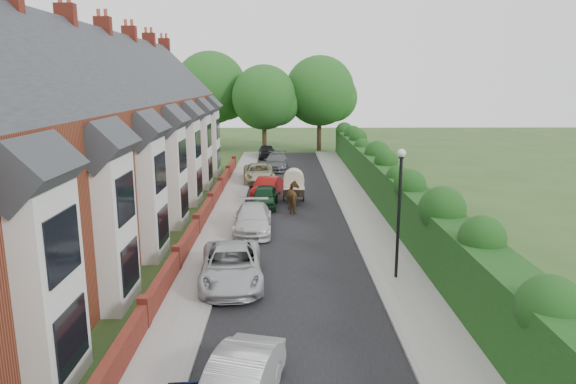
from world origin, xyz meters
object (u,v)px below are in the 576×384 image
car_grey (276,162)px  horse_cart (294,184)px  car_green (264,196)px  car_beige (259,173)px  horse (295,197)px  car_silver_b (231,266)px  car_red (267,187)px  car_black (267,151)px  car_white (253,219)px  lamppost (400,198)px

car_grey → horse_cart: size_ratio=1.59×
car_green → horse_cart: bearing=29.3°
car_beige → horse: horse is taller
car_silver_b → horse_cart: size_ratio=1.67×
car_red → horse_cart: 2.53m
car_grey → horse_cart: horse_cart is taller
car_black → horse_cart: bearing=-86.8°
car_grey → car_white: bearing=-90.1°
car_red → car_grey: (0.46, 10.78, 0.04)m
car_beige → car_black: bearing=84.1°
car_red → car_grey: 10.79m
car_beige → car_grey: (1.27, 5.54, 0.01)m
car_beige → horse: bearing=-79.3°
car_white → horse_cart: 6.70m
car_silver_b → car_beige: car_silver_b is taller
lamppost → car_black: (-6.02, 32.19, -2.61)m
car_red → horse_cart: horse_cart is taller
car_grey → horse: bearing=-82.1°
lamppost → car_beige: 20.99m
car_white → car_green: size_ratio=1.22×
car_white → car_red: bearing=85.1°
lamppost → car_green: bearing=115.0°
car_white → car_red: 8.04m
lamppost → car_silver_b: bearing=-177.9°
car_black → horse_cart: 19.45m
car_grey → car_black: car_grey is taller
horse → car_beige: bearing=-84.0°
car_white → car_red: (0.51, 8.02, -0.02)m
car_silver_b → horse: bearing=71.2°
car_white → car_grey: bearing=85.8°
horse → horse_cart: horse_cart is taller
car_green → lamppost: bearing=-63.2°
car_green → car_black: car_black is taller
car_red → horse: size_ratio=1.93×
car_silver_b → car_white: size_ratio=1.08×
car_silver_b → horse_cart: horse_cart is taller
lamppost → car_green: (-5.57, 11.93, -2.65)m
horse_cart → car_white: bearing=-109.7°
car_grey → horse_cart: 12.59m
car_silver_b → car_grey: (1.39, 25.64, -0.00)m
car_silver_b → car_black: car_silver_b is taller
lamppost → horse_cart: (-3.73, 12.89, -2.05)m
car_silver_b → car_black: bearing=84.3°
car_silver_b → car_green: car_silver_b is taller
lamppost → car_white: bearing=132.2°
lamppost → car_beige: (-6.28, 19.86, -2.61)m
car_white → car_beige: bearing=90.0°
car_green → car_white: bearing=-92.7°
car_grey → car_silver_b: bearing=-90.2°
car_green → horse: bearing=-32.8°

